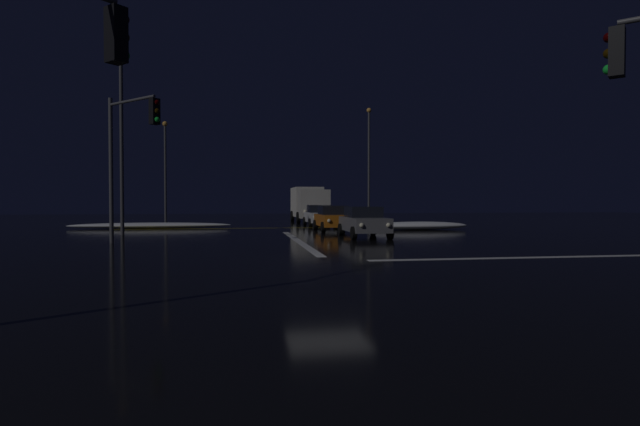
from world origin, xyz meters
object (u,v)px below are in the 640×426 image
object	(u,v)px
sedan_gray	(364,222)
box_truck	(308,203)
traffic_signal_nw	(128,142)
streetlamp_left_far	(165,164)
sedan_white	(319,215)
streetlamp_right_far	(369,157)
streetlamp_left_near	(122,133)
sedan_orange	(333,218)

from	to	relation	value
sedan_gray	box_truck	world-z (taller)	box_truck
traffic_signal_nw	streetlamp_left_far	xyz separation A→B (m)	(-1.64, 22.14, 0.68)
sedan_white	box_truck	bearing A→B (deg)	88.81
sedan_gray	streetlamp_left_far	world-z (taller)	streetlamp_left_far
streetlamp_right_far	streetlamp_left_near	bearing A→B (deg)	-138.33
sedan_white	streetlamp_left_far	size ratio (longest dim) A/B	0.50
sedan_orange	traffic_signal_nw	distance (m)	13.63
sedan_orange	streetlamp_left_near	world-z (taller)	streetlamp_left_near
streetlamp_right_far	streetlamp_left_far	bearing A→B (deg)	180.00
traffic_signal_nw	sedan_orange	bearing A→B (deg)	37.82
box_truck	streetlamp_left_near	distance (m)	19.75
traffic_signal_nw	streetlamp_right_far	bearing A→B (deg)	53.57
box_truck	streetlamp_right_far	world-z (taller)	streetlamp_right_far
box_truck	traffic_signal_nw	size ratio (longest dim) A/B	1.29
sedan_white	streetlamp_left_near	xyz separation A→B (m)	(-12.11, -7.91, 4.76)
traffic_signal_nw	streetlamp_right_far	xyz separation A→B (m)	(16.34, 22.14, 1.54)
box_truck	streetlamp_left_far	distance (m)	12.74
streetlamp_right_far	sedan_gray	bearing A→B (deg)	-105.36
sedan_orange	streetlamp_right_far	xyz separation A→B (m)	(5.94, 14.07, 5.09)
box_truck	traffic_signal_nw	xyz separation A→B (m)	(-10.62, -21.14, 2.64)
traffic_signal_nw	streetlamp_left_near	size ratio (longest dim) A/B	0.66
sedan_orange	streetlamp_left_far	size ratio (longest dim) A/B	0.50
streetlamp_left_near	box_truck	bearing A→B (deg)	50.73
streetlamp_right_far	traffic_signal_nw	bearing A→B (deg)	-126.43
traffic_signal_nw	streetlamp_right_far	size ratio (longest dim) A/B	0.62
sedan_gray	box_truck	bearing A→B (deg)	91.00
box_truck	traffic_signal_nw	distance (m)	23.80
sedan_orange	traffic_signal_nw	world-z (taller)	traffic_signal_nw
sedan_gray	sedan_orange	xyz separation A→B (m)	(-0.55, 5.56, 0.00)
sedan_white	sedan_orange	bearing A→B (deg)	-90.75
sedan_gray	streetlamp_left_far	bearing A→B (deg)	122.67
sedan_white	streetlamp_left_far	distance (m)	15.17
streetlamp_left_far	streetlamp_left_near	bearing A→B (deg)	-90.00
sedan_white	box_truck	size ratio (longest dim) A/B	0.52
traffic_signal_nw	streetlamp_right_far	world-z (taller)	streetlamp_right_far
sedan_white	streetlamp_left_near	bearing A→B (deg)	-146.87
sedan_orange	box_truck	distance (m)	13.10
streetlamp_left_near	sedan_white	bearing A→B (deg)	33.13
sedan_gray	sedan_white	distance (m)	11.55
traffic_signal_nw	sedan_white	bearing A→B (deg)	53.29
sedan_orange	streetlamp_left_far	xyz separation A→B (m)	(-12.04, 14.07, 4.23)
box_truck	streetlamp_left_near	size ratio (longest dim) A/B	0.85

